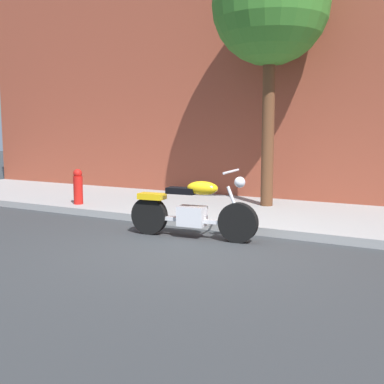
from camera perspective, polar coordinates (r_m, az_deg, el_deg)
name	(u,v)px	position (r m, az deg, el deg)	size (l,w,h in m)	color
ground_plane	(192,249)	(7.14, -0.04, -6.73)	(60.00, 60.00, 0.00)	#303335
sidewalk	(264,214)	(9.77, 8.50, -2.54)	(19.32, 3.35, 0.14)	#969696
motorcycle	(192,211)	(7.73, 0.00, -2.24)	(2.18, 0.70, 1.12)	black
street_tree	(270,8)	(10.53, 9.31, 20.81)	(2.39, 2.39, 5.44)	brown
fire_hydrant	(78,190)	(10.67, -13.38, 0.27)	(0.20, 0.20, 0.91)	red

